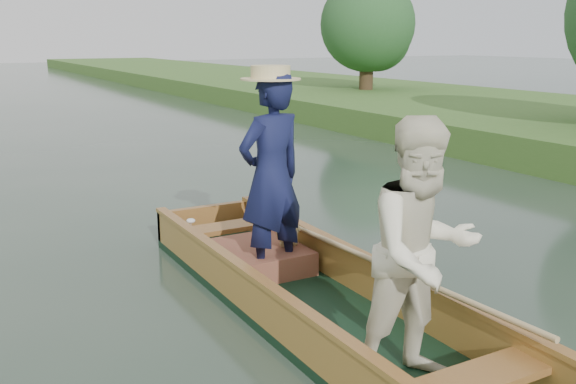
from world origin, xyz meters
TOP-DOWN VIEW (x-y plane):
  - ground at (0.00, 0.00)m, footprint 120.00×120.00m
  - punt at (-0.00, -0.09)m, footprint 1.12×5.00m

SIDE VIEW (x-z plane):
  - ground at x=0.00m, z-range 0.00..0.00m
  - punt at x=0.00m, z-range -0.33..1.63m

